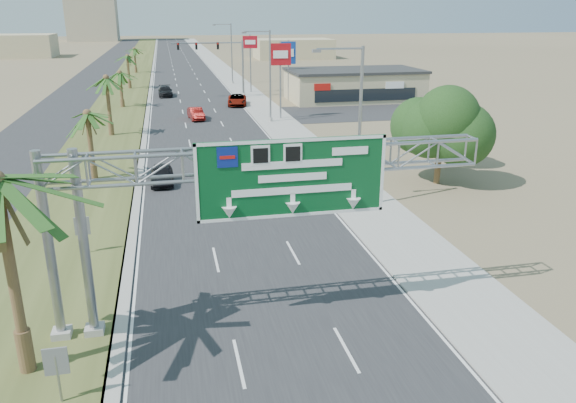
# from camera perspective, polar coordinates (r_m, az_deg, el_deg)

# --- Properties ---
(road) EXTENTS (12.00, 300.00, 0.02)m
(road) POSITION_cam_1_polar(r_m,az_deg,el_deg) (120.70, -10.55, 12.80)
(road) COLOR #28282B
(road) RESTS_ON ground
(sidewalk_right) EXTENTS (4.00, 300.00, 0.10)m
(sidewalk_right) POSITION_cam_1_polar(r_m,az_deg,el_deg) (121.27, -6.44, 13.03)
(sidewalk_right) COLOR #9E9B93
(sidewalk_right) RESTS_ON ground
(median_grass) EXTENTS (7.00, 300.00, 0.12)m
(median_grass) POSITION_cam_1_polar(r_m,az_deg,el_deg) (120.79, -15.40, 12.48)
(median_grass) COLOR #454E22
(median_grass) RESTS_ON ground
(opposing_road) EXTENTS (8.00, 300.00, 0.02)m
(opposing_road) POSITION_cam_1_polar(r_m,az_deg,el_deg) (121.35, -18.77, 12.17)
(opposing_road) COLOR #28282B
(opposing_road) RESTS_ON ground
(sign_gantry) EXTENTS (16.75, 1.24, 7.50)m
(sign_gantry) POSITION_cam_1_polar(r_m,az_deg,el_deg) (21.01, -3.97, 2.58)
(sign_gantry) COLOR gray
(sign_gantry) RESTS_ON ground
(palm_row_b) EXTENTS (3.99, 3.99, 5.95)m
(palm_row_b) POSITION_cam_1_polar(r_m,az_deg,el_deg) (43.00, -19.73, 8.31)
(palm_row_b) COLOR brown
(palm_row_b) RESTS_ON ground
(palm_row_c) EXTENTS (3.99, 3.99, 6.75)m
(palm_row_c) POSITION_cam_1_polar(r_m,az_deg,el_deg) (58.66, -18.00, 11.77)
(palm_row_c) COLOR brown
(palm_row_c) RESTS_ON ground
(palm_row_d) EXTENTS (3.99, 3.99, 5.45)m
(palm_row_d) POSITION_cam_1_polar(r_m,az_deg,el_deg) (76.63, -16.73, 12.39)
(palm_row_d) COLOR brown
(palm_row_d) RESTS_ON ground
(palm_row_e) EXTENTS (3.99, 3.99, 6.15)m
(palm_row_e) POSITION_cam_1_polar(r_m,az_deg,el_deg) (95.46, -16.01, 13.97)
(palm_row_e) COLOR brown
(palm_row_e) RESTS_ON ground
(palm_row_f) EXTENTS (3.99, 3.99, 5.75)m
(palm_row_f) POSITION_cam_1_polar(r_m,az_deg,el_deg) (120.40, -15.35, 14.69)
(palm_row_f) COLOR brown
(palm_row_f) RESTS_ON ground
(streetlight_near) EXTENTS (3.27, 0.44, 10.00)m
(streetlight_near) POSITION_cam_1_polar(r_m,az_deg,el_deg) (34.71, 6.95, 6.65)
(streetlight_near) COLOR gray
(streetlight_near) RESTS_ON ground
(streetlight_mid) EXTENTS (3.27, 0.44, 10.00)m
(streetlight_mid) POSITION_cam_1_polar(r_m,az_deg,el_deg) (63.47, -2.00, 12.23)
(streetlight_mid) COLOR gray
(streetlight_mid) RESTS_ON ground
(streetlight_far) EXTENTS (3.27, 0.44, 10.00)m
(streetlight_far) POSITION_cam_1_polar(r_m,az_deg,el_deg) (98.95, -5.85, 14.49)
(streetlight_far) COLOR gray
(streetlight_far) RESTS_ON ground
(signal_mast) EXTENTS (10.28, 0.71, 8.00)m
(signal_mast) POSITION_cam_1_polar(r_m,az_deg,el_deg) (82.83, -6.04, 13.77)
(signal_mast) COLOR gray
(signal_mast) RESTS_ON ground
(store_building) EXTENTS (18.00, 10.00, 4.00)m
(store_building) POSITION_cam_1_polar(r_m,az_deg,el_deg) (80.95, 6.70, 11.61)
(store_building) COLOR #C3B484
(store_building) RESTS_ON ground
(oak_near) EXTENTS (4.50, 4.50, 6.80)m
(oak_near) POSITION_cam_1_polar(r_m,az_deg,el_deg) (41.37, 15.36, 7.84)
(oak_near) COLOR brown
(oak_near) RESTS_ON ground
(oak_far) EXTENTS (3.50, 3.50, 5.60)m
(oak_far) POSITION_cam_1_polar(r_m,az_deg,el_deg) (46.36, 16.37, 7.97)
(oak_far) COLOR brown
(oak_far) RESTS_ON ground
(median_signback_a) EXTENTS (0.75, 0.08, 2.08)m
(median_signback_a) POSITION_cam_1_polar(r_m,az_deg,el_deg) (19.55, -22.47, -15.14)
(median_signback_a) COLOR gray
(median_signback_a) RESTS_ON ground
(median_signback_b) EXTENTS (0.75, 0.08, 2.08)m
(median_signback_b) POSITION_cam_1_polar(r_m,az_deg,el_deg) (30.29, -20.16, -2.62)
(median_signback_b) COLOR gray
(median_signback_b) RESTS_ON ground
(building_distant_left) EXTENTS (24.00, 14.00, 6.00)m
(building_distant_left) POSITION_cam_1_polar(r_m,az_deg,el_deg) (175.18, -26.59, 13.95)
(building_distant_left) COLOR #C3B484
(building_distant_left) RESTS_ON ground
(building_distant_right) EXTENTS (20.00, 12.00, 5.00)m
(building_distant_right) POSITION_cam_1_polar(r_m,az_deg,el_deg) (154.12, 0.55, 15.26)
(building_distant_right) COLOR #C3B484
(building_distant_right) RESTS_ON ground
(car_left_lane) EXTENTS (1.66, 4.05, 1.37)m
(car_left_lane) POSITION_cam_1_polar(r_m,az_deg,el_deg) (41.64, -12.69, 2.68)
(car_left_lane) COLOR black
(car_left_lane) RESTS_ON ground
(car_mid_lane) EXTENTS (1.93, 4.31, 1.37)m
(car_mid_lane) POSITION_cam_1_polar(r_m,az_deg,el_deg) (66.36, -9.33, 8.79)
(car_mid_lane) COLOR #6A0C09
(car_mid_lane) RESTS_ON ground
(car_right_lane) EXTENTS (3.09, 5.50, 1.45)m
(car_right_lane) POSITION_cam_1_polar(r_m,az_deg,el_deg) (75.98, -5.19, 10.23)
(car_right_lane) COLOR gray
(car_right_lane) RESTS_ON ground
(car_far) EXTENTS (2.13, 4.98, 1.43)m
(car_far) POSITION_cam_1_polar(r_m,az_deg,el_deg) (86.05, -12.36, 10.87)
(car_far) COLOR black
(car_far) RESTS_ON ground
(pole_sign_red_near) EXTENTS (2.41, 0.42, 8.71)m
(pole_sign_red_near) POSITION_cam_1_polar(r_m,az_deg,el_deg) (65.27, -0.79, 14.30)
(pole_sign_red_near) COLOR gray
(pole_sign_red_near) RESTS_ON ground
(pole_sign_blue) EXTENTS (2.01, 0.39, 8.19)m
(pole_sign_blue) POSITION_cam_1_polar(r_m,az_deg,el_deg) (79.88, 0.05, 14.62)
(pole_sign_blue) COLOR gray
(pole_sign_blue) RESTS_ON ground
(pole_sign_red_far) EXTENTS (2.22, 0.56, 8.62)m
(pole_sign_red_far) POSITION_cam_1_polar(r_m,az_deg,el_deg) (87.82, -3.87, 15.39)
(pole_sign_red_far) COLOR gray
(pole_sign_red_far) RESTS_ON ground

